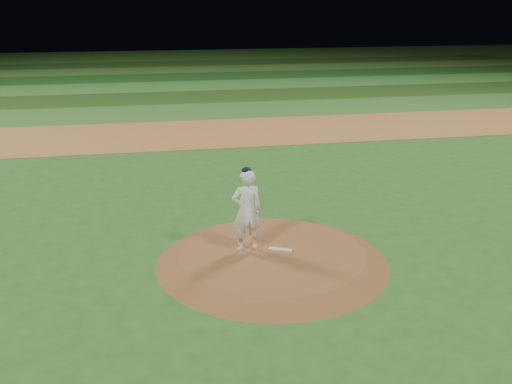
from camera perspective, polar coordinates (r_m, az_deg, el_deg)
ground at (r=13.72m, az=1.62°, el=-7.00°), size 120.00×120.00×0.00m
infield_dirt_band at (r=26.86m, az=-4.95°, el=5.89°), size 70.00×6.00×0.02m
outfield_stripe_0 at (r=32.22m, az=-6.05°, el=8.01°), size 70.00×5.00×0.02m
outfield_stripe_1 at (r=37.13m, az=-6.78°, el=9.41°), size 70.00×5.00×0.02m
outfield_stripe_2 at (r=42.06m, az=-7.35°, el=10.48°), size 70.00×5.00×0.02m
outfield_stripe_3 at (r=47.00m, az=-7.79°, el=11.32°), size 70.00×5.00×0.02m
outfield_stripe_4 at (r=51.96m, az=-8.16°, el=12.00°), size 70.00×5.00×0.02m
outfield_stripe_5 at (r=56.92m, az=-8.46°, el=12.57°), size 70.00×5.00×0.02m
pitchers_mound at (r=13.66m, az=1.62°, el=-6.53°), size 5.50×5.50×0.25m
pitching_rubber at (r=13.74m, az=2.47°, el=-5.76°), size 0.58×0.37×0.03m
rosin_bag at (r=14.00m, az=-1.64°, el=-5.19°), size 0.11×0.11×0.06m
pitcher_on_mound at (r=13.36m, az=-0.93°, el=-1.83°), size 0.78×0.56×2.06m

